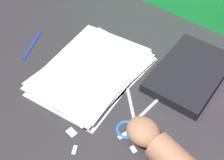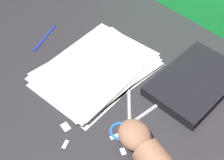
% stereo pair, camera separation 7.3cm
% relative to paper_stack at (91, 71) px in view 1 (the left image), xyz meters
% --- Properties ---
extents(ground_plane, '(6.00, 6.00, 0.00)m').
position_rel_paper_stack_xyz_m(ground_plane, '(0.08, -0.04, -0.01)').
color(ground_plane, '#2D2B30').
extents(paper_stack, '(0.24, 0.32, 0.02)m').
position_rel_paper_stack_xyz_m(paper_stack, '(0.00, 0.00, 0.00)').
color(paper_stack, white).
rests_on(paper_stack, ground_plane).
extents(book_closed, '(0.16, 0.24, 0.03)m').
position_rel_paper_stack_xyz_m(book_closed, '(0.21, 0.14, 0.00)').
color(book_closed, black).
rests_on(book_closed, ground_plane).
extents(scissors, '(0.13, 0.16, 0.01)m').
position_rel_paper_stack_xyz_m(scissors, '(0.18, -0.06, -0.00)').
color(scissors, silver).
rests_on(scissors, ground_plane).
extents(paper_scrap_near, '(0.02, 0.02, 0.00)m').
position_rel_paper_stack_xyz_m(paper_scrap_near, '(0.21, -0.12, -0.01)').
color(paper_scrap_near, white).
rests_on(paper_scrap_near, ground_plane).
extents(paper_scrap_mid, '(0.03, 0.02, 0.00)m').
position_rel_paper_stack_xyz_m(paper_scrap_mid, '(0.08, -0.17, -0.01)').
color(paper_scrap_mid, white).
rests_on(paper_scrap_mid, ground_plane).
extents(paper_scrap_far, '(0.02, 0.02, 0.00)m').
position_rel_paper_stack_xyz_m(paper_scrap_far, '(0.11, -0.20, -0.01)').
color(paper_scrap_far, white).
rests_on(paper_scrap_far, ground_plane).
extents(paper_scrap_side, '(0.02, 0.03, 0.00)m').
position_rel_paper_stack_xyz_m(paper_scrap_side, '(0.18, -0.11, -0.01)').
color(paper_scrap_side, white).
rests_on(paper_scrap_side, ground_plane).
extents(pen, '(0.06, 0.12, 0.01)m').
position_rel_paper_stack_xyz_m(pen, '(-0.21, -0.01, -0.01)').
color(pen, '#2333B2').
rests_on(pen, ground_plane).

